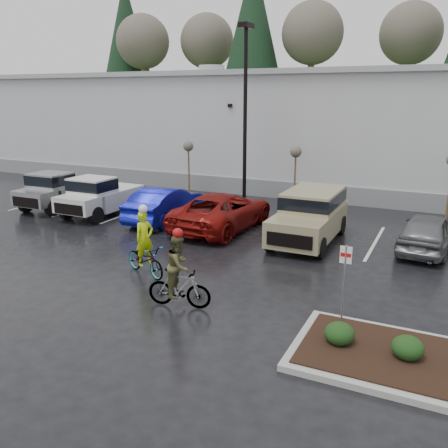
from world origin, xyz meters
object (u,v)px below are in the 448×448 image
at_px(pickup_white, 105,194).
at_px(suv_tan, 309,217).
at_px(car_red, 223,211).
at_px(cyclist_olive, 179,279).
at_px(pickup_silver, 64,189).
at_px(cyclist_hivis, 145,253).
at_px(car_blue, 165,204).
at_px(lamppost, 245,97).
at_px(fire_lane_sign, 344,275).
at_px(sapling_mid, 296,155).
at_px(sapling_west, 188,149).
at_px(car_grey, 427,232).

distance_m(pickup_white, suv_tan, 10.58).
relative_size(car_red, cyclist_olive, 2.55).
height_order(pickup_silver, cyclist_hivis, cyclist_hivis).
xyz_separation_m(car_blue, cyclist_olive, (5.50, -7.93, 0.03)).
bearing_deg(lamppost, fire_lane_sign, -56.54).
xyz_separation_m(fire_lane_sign, pickup_white, (-13.39, 7.08, -0.43)).
bearing_deg(car_red, suv_tan, 179.04).
distance_m(sapling_mid, car_blue, 7.53).
xyz_separation_m(pickup_white, car_blue, (3.51, 0.06, -0.17)).
relative_size(lamppost, sapling_west, 2.88).
bearing_deg(pickup_silver, fire_lane_sign, -24.07).
relative_size(sapling_mid, car_red, 0.54).
distance_m(fire_lane_sign, pickup_silver, 17.86).
xyz_separation_m(lamppost, cyclist_hivis, (1.12, -10.93, -4.95)).
distance_m(suv_tan, car_grey, 4.49).
bearing_deg(lamppost, cyclist_olive, -74.82).
distance_m(lamppost, cyclist_hivis, 12.05).
bearing_deg(car_blue, cyclist_hivis, 115.29).
bearing_deg(car_blue, pickup_white, -0.85).
distance_m(car_red, car_grey, 8.42).
relative_size(pickup_silver, suv_tan, 1.02).
xyz_separation_m(pickup_silver, suv_tan, (13.50, -0.51, 0.05)).
height_order(sapling_mid, car_blue, sapling_mid).
bearing_deg(sapling_mid, sapling_west, 180.00).
distance_m(cyclist_hivis, cyclist_olive, 2.83).
relative_size(lamppost, car_red, 1.57).
bearing_deg(pickup_silver, sapling_mid, 26.63).
height_order(sapling_west, pickup_silver, sapling_west).
bearing_deg(car_blue, cyclist_olive, 122.94).
xyz_separation_m(car_red, car_grey, (8.40, 0.55, -0.07)).
bearing_deg(sapling_west, pickup_white, -105.51).
bearing_deg(car_grey, pickup_white, 7.28).
bearing_deg(pickup_white, sapling_mid, 35.27).
bearing_deg(sapling_mid, cyclist_olive, -86.14).
distance_m(pickup_silver, pickup_white, 2.92).
bearing_deg(car_red, cyclist_olive, 110.20).
height_order(lamppost, sapling_mid, lamppost).
height_order(fire_lane_sign, suv_tan, fire_lane_sign).
relative_size(sapling_west, fire_lane_sign, 1.45).
bearing_deg(sapling_mid, car_red, -104.66).
xyz_separation_m(sapling_west, fire_lane_sign, (11.80, -12.80, -1.32)).
height_order(car_blue, cyclist_olive, cyclist_olive).
bearing_deg(lamppost, car_red, -78.17).
bearing_deg(pickup_silver, car_red, -1.42).
height_order(pickup_silver, car_red, pickup_silver).
bearing_deg(pickup_white, fire_lane_sign, -27.87).
bearing_deg(car_blue, car_grey, -179.46).
height_order(sapling_west, car_red, sapling_west).
distance_m(pickup_white, car_red, 6.59).
xyz_separation_m(lamppost, car_blue, (-2.08, -4.66, -4.87)).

